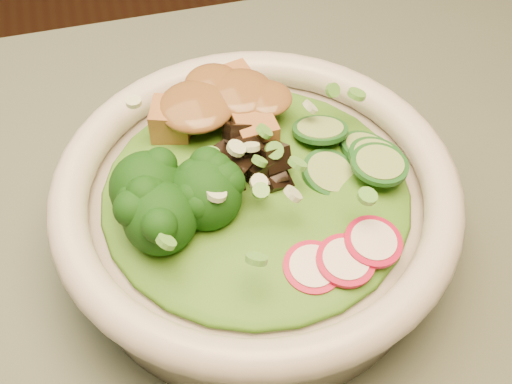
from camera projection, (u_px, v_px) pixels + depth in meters
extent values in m
cube|color=#4A5748|center=(332.00, 359.00, 0.50)|extent=(1.20, 0.80, 0.03)
cylinder|color=beige|center=(256.00, 222.00, 0.52)|extent=(0.25, 0.25, 0.05)
torus|color=beige|center=(256.00, 191.00, 0.49)|extent=(0.28, 0.28, 0.03)
ellipsoid|color=#235912|center=(256.00, 191.00, 0.49)|extent=(0.22, 0.22, 0.03)
ellipsoid|color=brown|center=(216.00, 103.00, 0.51)|extent=(0.07, 0.06, 0.02)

